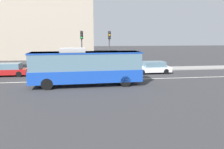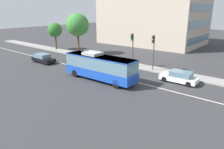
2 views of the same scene
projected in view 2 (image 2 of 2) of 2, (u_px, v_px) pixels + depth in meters
name	position (u px, v px, depth m)	size (l,w,h in m)	color
ground_plane	(94.00, 72.00, 30.69)	(160.00, 160.00, 0.00)	#333335
sidewalk_kerb	(121.00, 63.00, 35.39)	(80.00, 2.64, 0.14)	gray
lane_centre_line	(94.00, 71.00, 30.69)	(76.00, 0.16, 0.01)	silver
transit_bus	(100.00, 66.00, 26.57)	(10.07, 2.82, 3.46)	#1947B7
sedan_black	(43.00, 58.00, 35.60)	(4.52, 1.86, 1.46)	black
sedan_red	(86.00, 57.00, 36.73)	(4.51, 1.83, 1.46)	#B21919
sedan_white	(179.00, 77.00, 25.89)	(4.55, 1.92, 1.46)	white
traffic_light_near_corner	(153.00, 47.00, 29.81)	(0.32, 0.62, 5.20)	#47474C
traffic_light_mid_block	(132.00, 44.00, 31.84)	(0.34, 0.62, 5.20)	#47474C
street_tree_kerbside_left	(78.00, 25.00, 40.58)	(4.36, 4.36, 7.92)	#4C3823
street_tree_kerbside_centre	(55.00, 30.00, 45.92)	(3.10, 3.10, 5.87)	#4C3823
office_block_background	(153.00, 17.00, 54.04)	(24.43, 17.05, 13.60)	#B7A893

